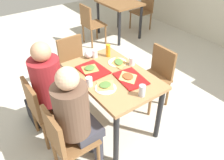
% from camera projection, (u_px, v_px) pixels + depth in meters
% --- Properties ---
extents(ground_plane, '(10.00, 10.00, 0.02)m').
position_uv_depth(ground_plane, '(112.00, 123.00, 2.96)').
color(ground_plane, beige).
extents(main_table, '(1.11, 0.74, 0.77)m').
position_uv_depth(main_table, '(112.00, 83.00, 2.57)').
color(main_table, '#9E7247').
rests_on(main_table, ground_plane).
extents(chair_near_left, '(0.40, 0.40, 0.83)m').
position_uv_depth(chair_near_left, '(43.00, 107.00, 2.50)').
color(chair_near_left, brown).
rests_on(chair_near_left, ground_plane).
extents(chair_near_right, '(0.40, 0.40, 0.83)m').
position_uv_depth(chair_near_right, '(65.00, 139.00, 2.13)').
color(chair_near_right, brown).
rests_on(chair_near_right, ground_plane).
extents(chair_far_side, '(0.40, 0.40, 0.83)m').
position_uv_depth(chair_far_side, '(157.00, 73.00, 3.04)').
color(chair_far_side, brown).
rests_on(chair_far_side, ground_plane).
extents(chair_left_end, '(0.40, 0.40, 0.83)m').
position_uv_depth(chair_left_end, '(74.00, 61.00, 3.29)').
color(chair_left_end, brown).
rests_on(chair_left_end, ground_plane).
extents(person_in_red, '(0.32, 0.42, 1.24)m').
position_uv_depth(person_in_red, '(51.00, 85.00, 2.42)').
color(person_in_red, '#383842').
rests_on(person_in_red, ground_plane).
extents(person_in_brown_jacket, '(0.32, 0.42, 1.24)m').
position_uv_depth(person_in_brown_jacket, '(76.00, 114.00, 2.06)').
color(person_in_brown_jacket, '#383842').
rests_on(person_in_brown_jacket, ground_plane).
extents(tray_red_near, '(0.37, 0.28, 0.02)m').
position_uv_depth(tray_red_near, '(93.00, 70.00, 2.57)').
color(tray_red_near, '#B21414').
rests_on(tray_red_near, main_table).
extents(tray_red_far, '(0.39, 0.30, 0.02)m').
position_uv_depth(tray_red_far, '(131.00, 79.00, 2.43)').
color(tray_red_far, '#B21414').
rests_on(tray_red_far, main_table).
extents(paper_plate_center, '(0.22, 0.22, 0.01)m').
position_uv_depth(paper_plate_center, '(117.00, 62.00, 2.71)').
color(paper_plate_center, white).
rests_on(paper_plate_center, main_table).
extents(paper_plate_near_edge, '(0.22, 0.22, 0.01)m').
position_uv_depth(paper_plate_near_edge, '(106.00, 88.00, 2.30)').
color(paper_plate_near_edge, white).
rests_on(paper_plate_near_edge, main_table).
extents(pizza_slice_a, '(0.23, 0.24, 0.02)m').
position_uv_depth(pizza_slice_a, '(90.00, 68.00, 2.57)').
color(pizza_slice_a, '#C68C47').
rests_on(pizza_slice_a, tray_red_near).
extents(pizza_slice_b, '(0.23, 0.20, 0.02)m').
position_uv_depth(pizza_slice_b, '(128.00, 77.00, 2.43)').
color(pizza_slice_b, '#DBAD60').
rests_on(pizza_slice_b, tray_red_far).
extents(pizza_slice_c, '(0.26, 0.23, 0.02)m').
position_uv_depth(pizza_slice_c, '(119.00, 62.00, 2.69)').
color(pizza_slice_c, '#C68C47').
rests_on(pizza_slice_c, paper_plate_center).
extents(pizza_slice_d, '(0.21, 0.22, 0.02)m').
position_uv_depth(pizza_slice_d, '(105.00, 85.00, 2.32)').
color(pizza_slice_d, tan).
rests_on(pizza_slice_d, paper_plate_near_edge).
extents(plastic_cup_a, '(0.07, 0.07, 0.10)m').
position_uv_depth(plastic_cup_a, '(132.00, 61.00, 2.65)').
color(plastic_cup_a, white).
rests_on(plastic_cup_a, main_table).
extents(plastic_cup_b, '(0.07, 0.07, 0.10)m').
position_uv_depth(plastic_cup_b, '(89.00, 82.00, 2.31)').
color(plastic_cup_b, white).
rests_on(plastic_cup_b, main_table).
extents(plastic_cup_c, '(0.07, 0.07, 0.10)m').
position_uv_depth(plastic_cup_c, '(95.00, 53.00, 2.79)').
color(plastic_cup_c, white).
rests_on(plastic_cup_c, main_table).
extents(soda_can, '(0.07, 0.07, 0.12)m').
position_uv_depth(soda_can, '(142.00, 91.00, 2.17)').
color(soda_can, '#B7BCC6').
rests_on(soda_can, main_table).
extents(condiment_bottle, '(0.06, 0.06, 0.16)m').
position_uv_depth(condiment_bottle, '(108.00, 51.00, 2.79)').
color(condiment_bottle, orange).
rests_on(condiment_bottle, main_table).
extents(foil_bundle, '(0.10, 0.10, 0.10)m').
position_uv_depth(foil_bundle, '(88.00, 54.00, 2.78)').
color(foil_bundle, silver).
rests_on(foil_bundle, main_table).
extents(handbag, '(0.32, 0.17, 0.28)m').
position_uv_depth(handbag, '(36.00, 112.00, 2.92)').
color(handbag, black).
rests_on(handbag, ground_plane).
extents(background_table, '(0.90, 0.70, 0.77)m').
position_uv_depth(background_table, '(119.00, 8.00, 4.80)').
color(background_table, brown).
rests_on(background_table, ground_plane).
extents(background_chair_near, '(0.40, 0.40, 0.83)m').
position_uv_depth(background_chair_near, '(90.00, 22.00, 4.54)').
color(background_chair_near, brown).
rests_on(background_chair_near, ground_plane).
extents(background_chair_far, '(0.40, 0.40, 0.83)m').
position_uv_depth(background_chair_far, '(144.00, 8.00, 5.24)').
color(background_chair_far, brown).
rests_on(background_chair_far, ground_plane).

